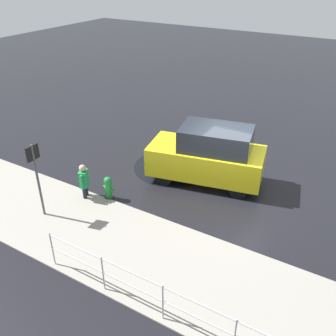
# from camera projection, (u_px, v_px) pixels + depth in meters

# --- Properties ---
(ground_plane) EXTENTS (60.00, 60.00, 0.00)m
(ground_plane) POSITION_uv_depth(u_px,v_px,m) (229.00, 189.00, 12.81)
(ground_plane) COLOR black
(kerb_strip) EXTENTS (24.00, 3.20, 0.04)m
(kerb_strip) POSITION_uv_depth(u_px,v_px,m) (166.00, 264.00, 9.66)
(kerb_strip) COLOR gray
(kerb_strip) RESTS_ON ground
(moving_hatchback) EXTENTS (4.17, 2.48, 2.06)m
(moving_hatchback) POSITION_uv_depth(u_px,v_px,m) (209.00, 155.00, 12.80)
(moving_hatchback) COLOR yellow
(moving_hatchback) RESTS_ON ground
(fire_hydrant) EXTENTS (0.42, 0.31, 0.80)m
(fire_hydrant) POSITION_uv_depth(u_px,v_px,m) (108.00, 188.00, 12.15)
(fire_hydrant) COLOR #197A2D
(fire_hydrant) RESTS_ON ground
(pedestrian) EXTENTS (0.38, 0.52, 1.22)m
(pedestrian) POSITION_uv_depth(u_px,v_px,m) (84.00, 180.00, 12.05)
(pedestrian) COLOR #1E8C4C
(pedestrian) RESTS_ON ground
(metal_railing) EXTENTS (6.55, 0.04, 1.05)m
(metal_railing) POSITION_uv_depth(u_px,v_px,m) (163.00, 297.00, 7.87)
(metal_railing) COLOR #B7BABF
(metal_railing) RESTS_ON ground
(sign_post) EXTENTS (0.07, 0.44, 2.40)m
(sign_post) POSITION_uv_depth(u_px,v_px,m) (36.00, 171.00, 10.77)
(sign_post) COLOR #4C4C51
(sign_post) RESTS_ON ground
(puddle_patch) EXTENTS (2.98, 2.98, 0.01)m
(puddle_patch) POSITION_uv_depth(u_px,v_px,m) (173.00, 167.00, 14.18)
(puddle_patch) COLOR black
(puddle_patch) RESTS_ON ground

